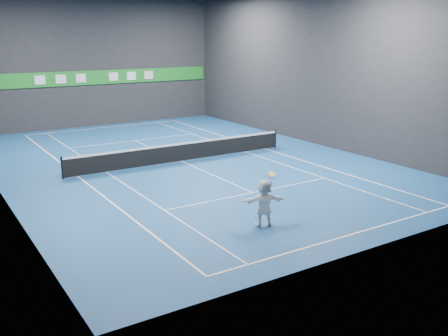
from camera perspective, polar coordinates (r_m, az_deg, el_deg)
ground at (r=26.34m, az=-4.82°, el=0.75°), size 26.00×26.00×0.00m
wall_back at (r=37.62m, az=-14.43°, el=11.53°), size 18.00×0.10×9.00m
wall_front at (r=15.36m, az=18.17°, el=7.01°), size 18.00×0.10×9.00m
wall_right at (r=30.81m, az=10.26°, el=11.11°), size 0.10×26.00×9.00m
baseline_near at (r=17.20m, az=14.11°, el=-7.45°), size 10.98×0.08×0.01m
baseline_far at (r=37.07m, az=-13.44°, el=4.53°), size 10.98×0.08×0.01m
sideline_doubles_left at (r=24.39m, az=-16.31°, el=-0.96°), size 0.08×23.78×0.01m
sideline_doubles_right at (r=29.21m, az=4.76°, el=2.17°), size 0.08×23.78×0.01m
sideline_singles_left at (r=24.78m, az=-13.26°, el=-0.50°), size 0.06×23.78×0.01m
sideline_singles_right at (r=28.42m, az=2.53°, el=1.85°), size 0.06×23.78×0.01m
service_line_near at (r=21.08m, az=3.31°, el=-2.82°), size 8.23×0.06×0.01m
service_line_far at (r=32.02m, az=-10.17°, el=3.11°), size 8.23×0.06×0.01m
center_service_line at (r=26.34m, az=-4.82°, el=0.76°), size 0.06×12.80×0.01m
player at (r=17.26m, az=4.62°, el=-4.01°), size 1.62×1.00×1.66m
tennis_ball at (r=16.83m, az=4.05°, el=1.82°), size 0.07×0.07×0.07m
tennis_net at (r=26.21m, az=-4.85°, el=1.90°), size 12.50×0.10×1.07m
sponsor_banner at (r=37.62m, az=-14.30°, el=10.01°), size 17.64×0.11×1.00m
tennis_racket at (r=17.23m, az=5.46°, el=-1.01°), size 0.43×0.35×0.59m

